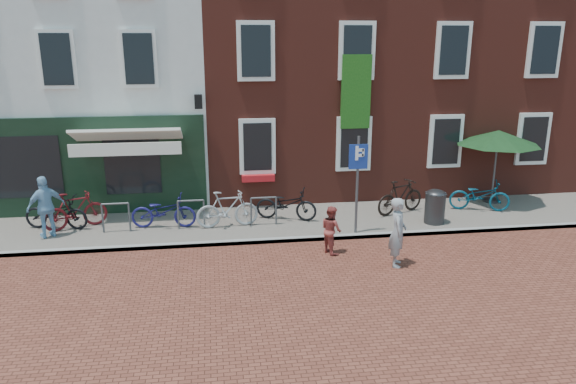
{
  "coord_description": "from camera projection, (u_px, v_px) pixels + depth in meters",
  "views": [
    {
      "loc": [
        -0.86,
        -13.14,
        5.21
      ],
      "look_at": [
        1.02,
        0.04,
        1.37
      ],
      "focal_mm": 33.76,
      "sensor_mm": 36.0,
      "label": 1
    }
  ],
  "objects": [
    {
      "name": "sidewalk",
      "position": [
        280.0,
        222.0,
        15.61
      ],
      "size": [
        24.0,
        3.0,
        0.1
      ],
      "primitive_type": "cube",
      "color": "slate",
      "rests_on": "ground"
    },
    {
      "name": "parking_sign",
      "position": [
        358.0,
        171.0,
        14.18
      ],
      "size": [
        0.5,
        0.08,
        2.64
      ],
      "color": "#4C4C4F",
      "rests_on": "sidewalk"
    },
    {
      "name": "boy",
      "position": [
        331.0,
        230.0,
        13.4
      ],
      "size": [
        0.63,
        0.71,
        1.21
      ],
      "primitive_type": "imported",
      "rotation": [
        0.0,
        0.0,
        1.92
      ],
      "color": "#9C3D37",
      "rests_on": "ground"
    },
    {
      "name": "litter_bin",
      "position": [
        435.0,
        205.0,
        15.27
      ],
      "size": [
        0.57,
        0.57,
        1.04
      ],
      "color": "#303032",
      "rests_on": "sidewalk"
    },
    {
      "name": "building_stucco",
      "position": [
        88.0,
        58.0,
        18.79
      ],
      "size": [
        8.0,
        8.0,
        9.0
      ],
      "primitive_type": "cube",
      "color": "silver",
      "rests_on": "ground"
    },
    {
      "name": "woman",
      "position": [
        398.0,
        232.0,
        12.59
      ],
      "size": [
        0.55,
        0.69,
        1.66
      ],
      "primitive_type": "imported",
      "rotation": [
        0.0,
        0.0,
        1.29
      ],
      "color": "gray",
      "rests_on": "ground"
    },
    {
      "name": "cafe_person",
      "position": [
        46.0,
        207.0,
        14.12
      ],
      "size": [
        1.03,
        0.88,
        1.65
      ],
      "primitive_type": "imported",
      "rotation": [
        0.0,
        0.0,
        3.74
      ],
      "color": "#81B0D1",
      "rests_on": "sidewalk"
    },
    {
      "name": "bicycle_0",
      "position": [
        56.0,
        213.0,
        14.82
      ],
      "size": [
        1.86,
        1.0,
        0.93
      ],
      "primitive_type": "imported",
      "rotation": [
        0.0,
        0.0,
        1.34
      ],
      "color": "black",
      "rests_on": "sidewalk"
    },
    {
      "name": "building_brick_mid",
      "position": [
        288.0,
        42.0,
        19.6
      ],
      "size": [
        6.0,
        8.0,
        10.0
      ],
      "primitive_type": "cube",
      "color": "maroon",
      "rests_on": "ground"
    },
    {
      "name": "parasol",
      "position": [
        498.0,
        135.0,
        16.79
      ],
      "size": [
        2.6,
        2.6,
        2.41
      ],
      "color": "#4C4C4F",
      "rests_on": "sidewalk"
    },
    {
      "name": "bicycle_5",
      "position": [
        400.0,
        197.0,
        16.1
      ],
      "size": [
        1.77,
        1.13,
        1.03
      ],
      "primitive_type": "imported",
      "rotation": [
        0.0,
        0.0,
        1.98
      ],
      "color": "black",
      "rests_on": "sidewalk"
    },
    {
      "name": "bicycle_1",
      "position": [
        75.0,
        210.0,
        14.84
      ],
      "size": [
        1.77,
        1.12,
        1.03
      ],
      "primitive_type": "imported",
      "rotation": [
        0.0,
        0.0,
        1.98
      ],
      "color": "maroon",
      "rests_on": "sidewalk"
    },
    {
      "name": "bicycle_6",
      "position": [
        480.0,
        195.0,
        16.41
      ],
      "size": [
        1.88,
        1.14,
        0.93
      ],
      "primitive_type": "imported",
      "rotation": [
        0.0,
        0.0,
        1.25
      ],
      "color": "#094258",
      "rests_on": "sidewalk"
    },
    {
      "name": "ground",
      "position": [
        249.0,
        245.0,
        14.06
      ],
      "size": [
        80.0,
        80.0,
        0.0
      ],
      "primitive_type": "plane",
      "color": "brown"
    },
    {
      "name": "bicycle_4",
      "position": [
        286.0,
        204.0,
        15.57
      ],
      "size": [
        1.88,
        1.19,
        0.93
      ],
      "primitive_type": "imported",
      "rotation": [
        0.0,
        0.0,
        1.22
      ],
      "color": "black",
      "rests_on": "sidewalk"
    },
    {
      "name": "bicycle_2",
      "position": [
        163.0,
        211.0,
        14.93
      ],
      "size": [
        1.82,
        0.78,
        0.93
      ],
      "primitive_type": "imported",
      "rotation": [
        0.0,
        0.0,
        1.48
      ],
      "color": "navy",
      "rests_on": "sidewalk"
    },
    {
      "name": "building_brick_right",
      "position": [
        445.0,
        42.0,
        20.42
      ],
      "size": [
        6.0,
        8.0,
        10.0
      ],
      "primitive_type": "cube",
      "color": "maroon",
      "rests_on": "ground"
    },
    {
      "name": "bicycle_3",
      "position": [
        227.0,
        209.0,
        14.95
      ],
      "size": [
        1.76,
        0.64,
        1.03
      ],
      "primitive_type": "imported",
      "rotation": [
        0.0,
        0.0,
        1.66
      ],
      "color": "#9C9D9F",
      "rests_on": "sidewalk"
    }
  ]
}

